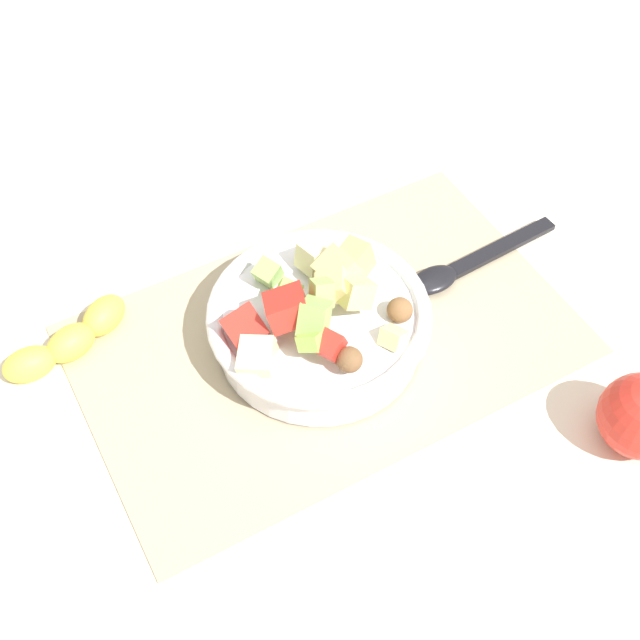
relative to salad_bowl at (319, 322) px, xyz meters
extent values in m
plane|color=silver|center=(-0.01, 0.00, -0.04)|extent=(2.40, 2.40, 0.00)
cube|color=tan|center=(-0.01, 0.00, -0.04)|extent=(0.52, 0.32, 0.01)
cylinder|color=white|center=(0.00, 0.00, -0.01)|extent=(0.21, 0.21, 0.05)
torus|color=white|center=(0.00, 0.00, 0.01)|extent=(0.23, 0.23, 0.02)
cube|color=#E5D684|center=(-0.03, 0.01, 0.04)|extent=(0.04, 0.04, 0.05)
cube|color=#93C160|center=(0.02, 0.03, 0.05)|extent=(0.05, 0.05, 0.04)
cube|color=#E5D684|center=(-0.03, -0.02, 0.04)|extent=(0.05, 0.04, 0.05)
cube|color=red|center=(0.02, 0.05, 0.04)|extent=(0.04, 0.03, 0.03)
cube|color=#9EC656|center=(0.03, 0.04, 0.04)|extent=(0.03, 0.03, 0.03)
cube|color=#93C160|center=(0.03, -0.06, 0.03)|extent=(0.04, 0.04, 0.04)
cube|color=red|center=(0.08, -0.01, 0.03)|extent=(0.05, 0.05, 0.05)
cube|color=#A3CC6B|center=(-0.06, -0.03, 0.03)|extent=(0.04, 0.04, 0.04)
cube|color=beige|center=(0.08, 0.02, 0.02)|extent=(0.05, 0.05, 0.04)
cube|color=red|center=(0.04, 0.00, 0.05)|extent=(0.05, 0.05, 0.04)
sphere|color=brown|center=(0.01, 0.07, 0.03)|extent=(0.03, 0.03, 0.04)
sphere|color=brown|center=(-0.07, 0.04, 0.02)|extent=(0.04, 0.04, 0.04)
cube|color=#E5D684|center=(-0.02, 0.00, 0.04)|extent=(0.05, 0.04, 0.04)
cube|color=#A3CC6B|center=(0.00, 0.00, 0.05)|extent=(0.03, 0.03, 0.04)
cube|color=#9EC656|center=(0.03, -0.02, 0.04)|extent=(0.04, 0.04, 0.03)
cube|color=beige|center=(-0.03, -0.06, 0.03)|extent=(0.04, 0.04, 0.04)
cube|color=beige|center=(-0.05, 0.06, 0.02)|extent=(0.03, 0.03, 0.03)
ellipsoid|color=black|center=(-0.15, -0.01, -0.03)|extent=(0.06, 0.04, 0.01)
cube|color=black|center=(-0.25, -0.01, -0.03)|extent=(0.16, 0.03, 0.01)
ellipsoid|color=yellow|center=(0.28, -0.11, -0.02)|extent=(0.06, 0.04, 0.04)
ellipsoid|color=yellow|center=(0.23, -0.12, -0.02)|extent=(0.06, 0.05, 0.04)
ellipsoid|color=yellow|center=(0.19, -0.13, -0.02)|extent=(0.07, 0.06, 0.04)
camera|label=1|loc=(0.25, 0.46, 0.67)|focal=46.37mm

